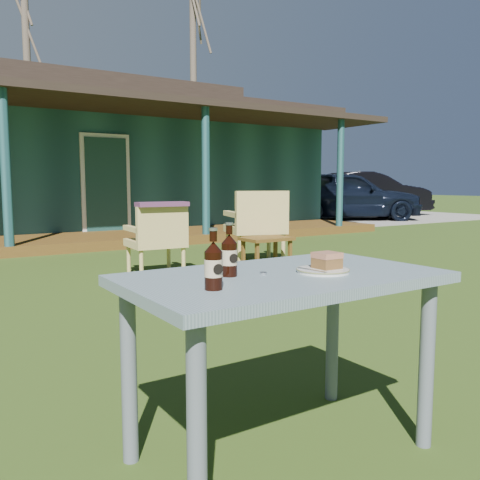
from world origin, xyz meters
TOP-DOWN VIEW (x-y plane):
  - ground at (0.00, 0.00)m, footprint 80.00×80.00m
  - gravel_strip at (10.50, 8.50)m, footprint 9.00×6.00m
  - tree_mid at (3.00, 18.50)m, footprint 0.28×0.28m
  - tree_right at (9.50, 17.00)m, footprint 0.28×0.28m
  - car_near at (9.47, 7.60)m, footprint 4.52×3.56m
  - car_far at (11.53, 8.81)m, footprint 4.62×2.71m
  - cafe_table at (0.00, -1.60)m, footprint 1.20×0.70m
  - plate at (0.14, -1.67)m, footprint 0.20×0.20m
  - cake_slice at (0.16, -1.66)m, footprint 0.09×0.09m
  - fork at (0.08, -1.68)m, footprint 0.03×0.14m
  - cola_bottle_near at (-0.20, -1.54)m, footprint 0.06×0.06m
  - cola_bottle_far at (-0.37, -1.71)m, footprint 0.06×0.06m
  - bottle_cap at (-0.07, -1.57)m, footprint 0.03×0.03m
  - armchair_left at (1.19, 2.27)m, footprint 0.63×0.60m
  - armchair_right at (2.71, 2.44)m, footprint 0.87×0.84m
  - floral_throw at (1.18, 2.11)m, footprint 0.59×0.24m
  - side_table at (2.51, 1.95)m, footprint 0.60×0.40m

SIDE VIEW (x-z plane):
  - ground at x=0.00m, z-range 0.00..0.00m
  - gravel_strip at x=10.50m, z-range 0.00..0.02m
  - side_table at x=2.51m, z-range 0.14..0.54m
  - armchair_left at x=1.19m, z-range 0.05..0.86m
  - armchair_right at x=2.71m, z-range 0.06..1.03m
  - cafe_table at x=0.00m, z-range 0.26..0.98m
  - car_near at x=9.47m, z-range 0.00..1.44m
  - car_far at x=11.53m, z-range 0.00..1.44m
  - bottle_cap at x=-0.07m, z-range 0.72..0.73m
  - plate at x=0.14m, z-range 0.72..0.74m
  - fork at x=0.08m, z-range 0.73..0.74m
  - cake_slice at x=0.16m, z-range 0.73..0.80m
  - cola_bottle_near at x=-0.20m, z-range 0.70..0.90m
  - cola_bottle_far at x=-0.37m, z-range 0.70..0.90m
  - floral_throw at x=1.18m, z-range 0.81..0.86m
  - tree_mid at x=3.00m, z-range 0.00..9.50m
  - tree_right at x=9.50m, z-range 0.00..11.00m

